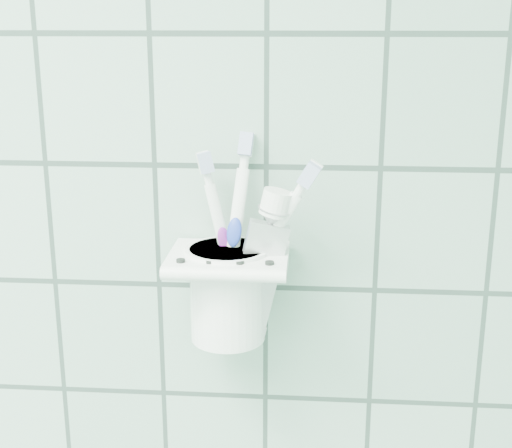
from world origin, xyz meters
TOP-DOWN VIEW (x-y plane):
  - holder_bracket at (0.64, 1.15)m, footprint 0.11×0.10m
  - cup at (0.64, 1.16)m, footprint 0.08×0.08m
  - toothbrush_pink at (0.65, 1.16)m, footprint 0.05×0.02m
  - toothbrush_blue at (0.63, 1.14)m, footprint 0.03×0.06m
  - toothbrush_orange at (0.62, 1.16)m, footprint 0.09×0.03m
  - toothpaste_tube at (0.65, 1.15)m, footprint 0.06×0.04m

SIDE VIEW (x-z plane):
  - cup at x=0.64m, z-range 1.22..1.31m
  - holder_bracket at x=0.64m, z-range 1.28..1.31m
  - toothpaste_tube at x=0.65m, z-range 1.23..1.38m
  - toothbrush_pink at x=0.65m, z-range 1.22..1.40m
  - toothbrush_orange at x=0.62m, z-range 1.23..1.42m
  - toothbrush_blue at x=0.63m, z-range 1.22..1.42m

